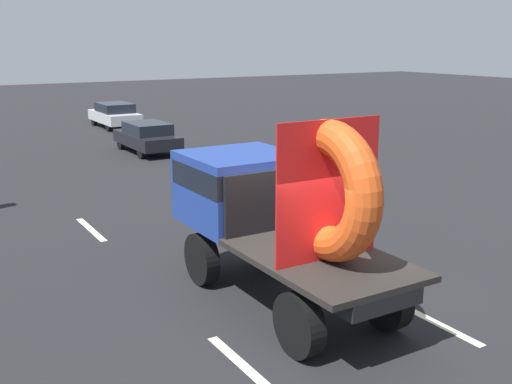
# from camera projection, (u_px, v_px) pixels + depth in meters

# --- Properties ---
(ground_plane) EXTENTS (120.00, 120.00, 0.00)m
(ground_plane) POSITION_uv_depth(u_px,v_px,m) (323.00, 316.00, 10.25)
(ground_plane) COLOR black
(flatbed_truck) EXTENTS (2.02, 5.13, 3.38)m
(flatbed_truck) POSITION_uv_depth(u_px,v_px,m) (269.00, 205.00, 10.79)
(flatbed_truck) COLOR black
(flatbed_truck) RESTS_ON ground_plane
(distant_sedan) EXTENTS (1.62, 3.79, 1.24)m
(distant_sedan) POSITION_uv_depth(u_px,v_px,m) (147.00, 136.00, 24.99)
(distant_sedan) COLOR black
(distant_sedan) RESTS_ON ground_plane
(lane_dash_left_near) EXTENTS (0.16, 2.36, 0.01)m
(lane_dash_left_near) POSITION_uv_depth(u_px,v_px,m) (250.00, 372.00, 8.51)
(lane_dash_left_near) COLOR beige
(lane_dash_left_near) RESTS_ON ground_plane
(lane_dash_left_far) EXTENTS (0.16, 2.12, 0.01)m
(lane_dash_left_far) POSITION_uv_depth(u_px,v_px,m) (91.00, 229.00, 14.90)
(lane_dash_left_far) COLOR beige
(lane_dash_left_far) RESTS_ON ground_plane
(lane_dash_right_near) EXTENTS (0.16, 2.45, 0.01)m
(lane_dash_right_near) POSITION_uv_depth(u_px,v_px,m) (423.00, 316.00, 10.22)
(lane_dash_right_near) COLOR beige
(lane_dash_right_near) RESTS_ON ground_plane
(lane_dash_right_far) EXTENTS (0.16, 2.42, 0.01)m
(lane_dash_right_far) POSITION_uv_depth(u_px,v_px,m) (215.00, 211.00, 16.54)
(lane_dash_right_far) COLOR beige
(lane_dash_right_far) RESTS_ON ground_plane
(oncoming_car) EXTENTS (1.70, 3.96, 1.29)m
(oncoming_car) POSITION_uv_depth(u_px,v_px,m) (115.00, 114.00, 32.13)
(oncoming_car) COLOR black
(oncoming_car) RESTS_ON ground_plane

